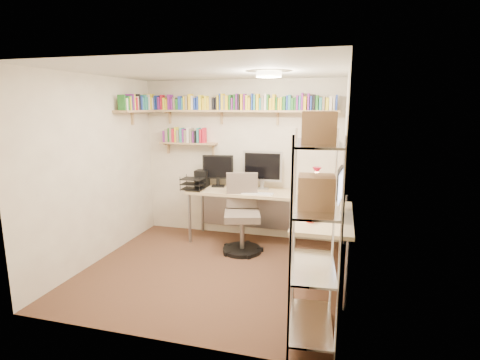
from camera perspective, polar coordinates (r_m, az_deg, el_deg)
name	(u,v)px	position (r m, az deg, el deg)	size (l,w,h in m)	color
ground	(210,271)	(5.00, -4.60, -13.62)	(3.20, 3.20, 0.00)	#4F2D22
room_shell	(208,152)	(4.57, -4.85, 4.28)	(3.24, 3.04, 2.52)	beige
wall_shelves	(211,111)	(5.90, -4.46, 10.49)	(3.12, 1.09, 0.80)	tan
corner_desk	(263,196)	(5.44, 3.54, -2.49)	(2.52, 2.09, 1.42)	beige
office_chair	(242,219)	(5.48, 0.32, -5.98)	(0.62, 0.63, 1.13)	black
wire_rack	(316,189)	(3.24, 11.53, -1.42)	(0.47, 0.85, 2.06)	silver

